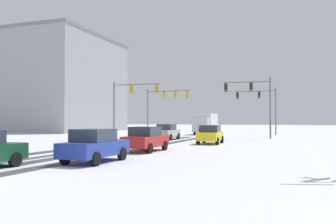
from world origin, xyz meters
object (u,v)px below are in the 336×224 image
object	(u,v)px
traffic_signal_far_right	(261,102)
box_truck_delivery	(206,123)
traffic_signal_near_left	(129,98)
office_building_far_left_block	(40,85)
car_red_third	(146,139)
traffic_signal_far_left	(164,100)
car_silver_lead	(167,132)
car_blue_fourth	(95,145)
car_yellow_cab_second	(210,134)
traffic_signal_near_right	(254,96)

from	to	relation	value
traffic_signal_far_right	box_truck_delivery	xyz separation A→B (m)	(-7.87, -0.11, -2.99)
box_truck_delivery	traffic_signal_far_right	bearing A→B (deg)	0.77
traffic_signal_near_left	office_building_far_left_block	world-z (taller)	office_building_far_left_block
car_red_third	office_building_far_left_block	xyz separation A→B (m)	(-36.37, 33.63, 7.89)
traffic_signal_far_left	traffic_signal_far_right	size ratio (longest dim) A/B	1.00
car_red_third	car_silver_lead	bearing A→B (deg)	104.12
car_blue_fourth	car_red_third	bearing A→B (deg)	90.09
car_red_third	car_blue_fourth	bearing A→B (deg)	-89.91
office_building_far_left_block	car_red_third	bearing A→B (deg)	-42.76
traffic_signal_far_left	car_red_third	world-z (taller)	traffic_signal_far_left
car_blue_fourth	office_building_far_left_block	distance (m)	54.60
car_blue_fourth	office_building_far_left_block	bearing A→B (deg)	132.33
traffic_signal_far_left	box_truck_delivery	xyz separation A→B (m)	(4.95, 4.07, -3.17)
car_yellow_cab_second	car_silver_lead	bearing A→B (deg)	139.55
car_silver_lead	car_blue_fourth	world-z (taller)	same
traffic_signal_far_right	car_yellow_cab_second	distance (m)	20.79
car_yellow_cab_second	box_truck_delivery	xyz separation A→B (m)	(-5.24, 20.16, 0.82)
car_blue_fourth	box_truck_delivery	size ratio (longest dim) A/B	0.55
traffic_signal_far_right	car_red_third	distance (m)	29.67
traffic_signal_far_left	traffic_signal_far_right	bearing A→B (deg)	18.05
traffic_signal_near_left	car_red_third	world-z (taller)	traffic_signal_near_left
traffic_signal_near_left	box_truck_delivery	distance (m)	15.22
car_red_third	car_blue_fourth	world-z (taller)	same
traffic_signal_near_right	office_building_far_left_block	size ratio (longest dim) A/B	0.24
car_silver_lead	car_red_third	bearing A→B (deg)	-75.88
traffic_signal_near_left	car_yellow_cab_second	world-z (taller)	traffic_signal_near_left
traffic_signal_far_right	car_blue_fourth	world-z (taller)	traffic_signal_far_right
car_silver_lead	office_building_far_left_block	size ratio (longest dim) A/B	0.15
traffic_signal_near_right	car_yellow_cab_second	xyz separation A→B (m)	(-2.87, -8.06, -3.78)
traffic_signal_far_left	traffic_signal_near_right	size ratio (longest dim) A/B	1.00
traffic_signal_near_left	car_blue_fourth	distance (m)	23.32
car_blue_fourth	traffic_signal_near_right	bearing A→B (deg)	77.37
box_truck_delivery	car_silver_lead	bearing A→B (deg)	-91.93
traffic_signal_far_right	office_building_far_left_block	xyz separation A→B (m)	(-41.32, 4.62, 4.09)
traffic_signal_near_right	car_yellow_cab_second	distance (m)	9.35
traffic_signal_near_right	car_blue_fourth	size ratio (longest dim) A/B	1.58
car_yellow_cab_second	car_red_third	bearing A→B (deg)	-104.85
box_truck_delivery	traffic_signal_near_left	bearing A→B (deg)	-111.96
traffic_signal_near_right	car_silver_lead	world-z (taller)	traffic_signal_near_right
traffic_signal_far_left	car_blue_fourth	xyz separation A→B (m)	(7.88, -31.15, -3.98)
traffic_signal_near_left	car_blue_fourth	xyz separation A→B (m)	(8.51, -21.38, -3.81)
traffic_signal_far_left	car_blue_fourth	size ratio (longest dim) A/B	1.58
car_blue_fourth	box_truck_delivery	distance (m)	35.35
car_silver_lead	car_yellow_cab_second	distance (m)	7.56
traffic_signal_near_right	traffic_signal_near_left	xyz separation A→B (m)	(-13.69, -1.74, 0.03)
traffic_signal_near_right	traffic_signal_near_left	world-z (taller)	same
traffic_signal_far_right	car_blue_fourth	xyz separation A→B (m)	(-4.94, -35.32, -3.81)
car_silver_lead	car_red_third	size ratio (longest dim) A/B	0.99
traffic_signal_near_left	car_blue_fourth	bearing A→B (deg)	-68.29
box_truck_delivery	office_building_far_left_block	distance (m)	34.52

